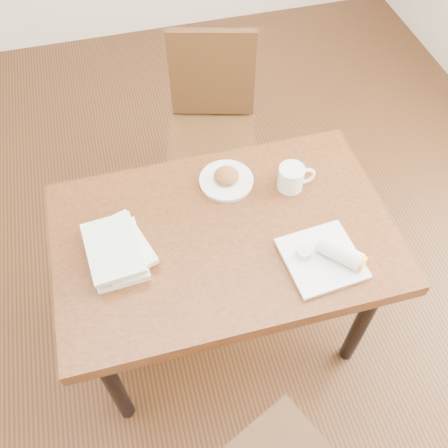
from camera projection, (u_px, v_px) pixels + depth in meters
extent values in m
cube|color=#472814|center=(224.00, 324.00, 2.37)|extent=(4.00, 5.00, 0.01)
cube|color=brown|center=(224.00, 237.00, 1.79)|extent=(1.20, 0.77, 0.06)
cylinder|color=black|center=(114.00, 384.00, 1.85)|extent=(0.06, 0.06, 0.69)
cylinder|color=black|center=(363.00, 321.00, 2.00)|extent=(0.06, 0.06, 0.69)
cylinder|color=black|center=(97.00, 258.00, 2.18)|extent=(0.06, 0.06, 0.69)
cylinder|color=black|center=(312.00, 212.00, 2.33)|extent=(0.06, 0.06, 0.69)
cylinder|color=#3F2812|center=(278.00, 427.00, 1.87)|extent=(0.04, 0.04, 0.45)
cylinder|color=#482E14|center=(247.00, 152.00, 2.73)|extent=(0.04, 0.04, 0.45)
cylinder|color=#482E14|center=(181.00, 152.00, 2.73)|extent=(0.04, 0.04, 0.45)
cylinder|color=#482E14|center=(248.00, 204.00, 2.51)|extent=(0.04, 0.04, 0.45)
cylinder|color=#482E14|center=(177.00, 203.00, 2.51)|extent=(0.04, 0.04, 0.45)
cube|color=#482E14|center=(212.00, 143.00, 2.42)|extent=(0.52, 0.52, 0.04)
cube|color=#482E14|center=(212.00, 74.00, 2.33)|extent=(0.40, 0.14, 0.45)
cylinder|color=white|center=(226.00, 181.00, 1.90)|extent=(0.20, 0.20, 0.01)
cylinder|color=white|center=(226.00, 180.00, 1.89)|extent=(0.21, 0.21, 0.01)
ellipsoid|color=#B27538|center=(226.00, 176.00, 1.87)|extent=(0.12, 0.11, 0.05)
cylinder|color=white|center=(291.00, 178.00, 1.85)|extent=(0.10, 0.10, 0.10)
torus|color=white|center=(305.00, 176.00, 1.86)|extent=(0.08, 0.02, 0.08)
cylinder|color=tan|center=(292.00, 170.00, 1.82)|extent=(0.09, 0.09, 0.01)
cylinder|color=#F2E5CC|center=(292.00, 169.00, 1.81)|extent=(0.06, 0.06, 0.00)
cube|color=white|center=(321.00, 259.00, 1.69)|extent=(0.26, 0.26, 0.01)
cube|color=white|center=(322.00, 258.00, 1.68)|extent=(0.27, 0.27, 0.01)
cylinder|color=white|center=(340.00, 253.00, 1.65)|extent=(0.15, 0.15, 0.06)
cylinder|color=yellow|center=(361.00, 263.00, 1.63)|extent=(0.06, 0.05, 0.05)
cylinder|color=silver|center=(304.00, 252.00, 1.67)|extent=(0.05, 0.05, 0.03)
cylinder|color=red|center=(304.00, 250.00, 1.66)|extent=(0.04, 0.04, 0.01)
cube|color=white|center=(117.00, 254.00, 1.69)|extent=(0.19, 0.27, 0.03)
cube|color=silver|center=(120.00, 246.00, 1.68)|extent=(0.24, 0.29, 0.02)
cube|color=#94D990|center=(113.00, 248.00, 1.65)|extent=(0.19, 0.27, 0.02)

